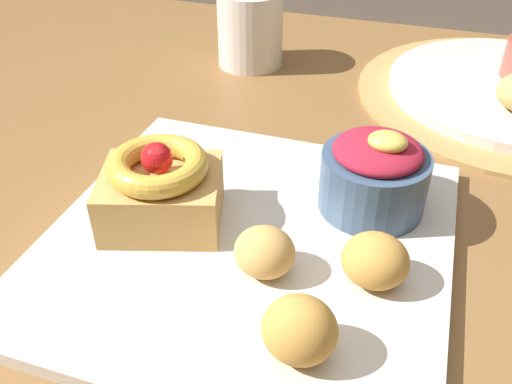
{
  "coord_description": "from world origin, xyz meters",
  "views": [
    {
      "loc": [
        0.1,
        -0.38,
        1.02
      ],
      "look_at": [
        -0.01,
        -0.05,
        0.77
      ],
      "focal_mm": 38.94,
      "sensor_mm": 36.0,
      "label": 1
    }
  ],
  "objects_px": {
    "berry_ramekin": "(374,174)",
    "fritter_front": "(375,261)",
    "front_plate": "(248,242)",
    "coffee_mug": "(250,29)",
    "fritter_middle": "(299,330)",
    "cake_slice": "(161,189)",
    "fritter_back": "(265,252)"
  },
  "relations": [
    {
      "from": "berry_ramekin",
      "to": "fritter_front",
      "type": "height_order",
      "value": "berry_ramekin"
    },
    {
      "from": "berry_ramekin",
      "to": "fritter_front",
      "type": "relative_size",
      "value": 1.84
    },
    {
      "from": "fritter_front",
      "to": "coffee_mug",
      "type": "xyz_separation_m",
      "value": [
        -0.21,
        0.36,
        0.01
      ]
    },
    {
      "from": "front_plate",
      "to": "cake_slice",
      "type": "xyz_separation_m",
      "value": [
        -0.07,
        -0.0,
        0.04
      ]
    },
    {
      "from": "berry_ramekin",
      "to": "coffee_mug",
      "type": "height_order",
      "value": "coffee_mug"
    },
    {
      "from": "berry_ramekin",
      "to": "fritter_back",
      "type": "height_order",
      "value": "berry_ramekin"
    },
    {
      "from": "fritter_middle",
      "to": "coffee_mug",
      "type": "height_order",
      "value": "coffee_mug"
    },
    {
      "from": "coffee_mug",
      "to": "cake_slice",
      "type": "bearing_deg",
      "value": -82.64
    },
    {
      "from": "fritter_middle",
      "to": "berry_ramekin",
      "type": "bearing_deg",
      "value": 83.46
    },
    {
      "from": "front_plate",
      "to": "fritter_back",
      "type": "height_order",
      "value": "fritter_back"
    },
    {
      "from": "berry_ramekin",
      "to": "fritter_middle",
      "type": "xyz_separation_m",
      "value": [
        -0.02,
        -0.16,
        -0.01
      ]
    },
    {
      "from": "berry_ramekin",
      "to": "coffee_mug",
      "type": "distance_m",
      "value": 0.34
    },
    {
      "from": "front_plate",
      "to": "coffee_mug",
      "type": "distance_m",
      "value": 0.36
    },
    {
      "from": "berry_ramekin",
      "to": "coffee_mug",
      "type": "xyz_separation_m",
      "value": [
        -0.2,
        0.27,
        0.0
      ]
    },
    {
      "from": "fritter_middle",
      "to": "cake_slice",
      "type": "bearing_deg",
      "value": 145.56
    },
    {
      "from": "front_plate",
      "to": "coffee_mug",
      "type": "relative_size",
      "value": 3.28
    },
    {
      "from": "front_plate",
      "to": "berry_ramekin",
      "type": "height_order",
      "value": "berry_ramekin"
    },
    {
      "from": "cake_slice",
      "to": "fritter_front",
      "type": "height_order",
      "value": "cake_slice"
    },
    {
      "from": "fritter_middle",
      "to": "fritter_back",
      "type": "relative_size",
      "value": 1.06
    },
    {
      "from": "front_plate",
      "to": "fritter_front",
      "type": "relative_size",
      "value": 6.5
    },
    {
      "from": "cake_slice",
      "to": "fritter_back",
      "type": "distance_m",
      "value": 0.1
    },
    {
      "from": "berry_ramekin",
      "to": "coffee_mug",
      "type": "bearing_deg",
      "value": 125.66
    },
    {
      "from": "fritter_front",
      "to": "coffee_mug",
      "type": "bearing_deg",
      "value": 120.44
    },
    {
      "from": "front_plate",
      "to": "berry_ramekin",
      "type": "distance_m",
      "value": 0.11
    },
    {
      "from": "front_plate",
      "to": "fritter_middle",
      "type": "bearing_deg",
      "value": -55.47
    },
    {
      "from": "cake_slice",
      "to": "fritter_back",
      "type": "xyz_separation_m",
      "value": [
        0.09,
        -0.03,
        -0.01
      ]
    },
    {
      "from": "berry_ramekin",
      "to": "fritter_middle",
      "type": "relative_size",
      "value": 1.87
    },
    {
      "from": "fritter_front",
      "to": "coffee_mug",
      "type": "height_order",
      "value": "coffee_mug"
    },
    {
      "from": "coffee_mug",
      "to": "fritter_front",
      "type": "bearing_deg",
      "value": -59.56
    },
    {
      "from": "coffee_mug",
      "to": "fritter_back",
      "type": "bearing_deg",
      "value": -69.83
    },
    {
      "from": "cake_slice",
      "to": "fritter_front",
      "type": "bearing_deg",
      "value": -5.5
    },
    {
      "from": "cake_slice",
      "to": "fritter_back",
      "type": "relative_size",
      "value": 2.5
    }
  ]
}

